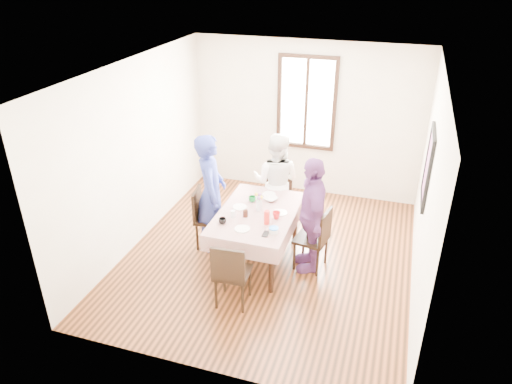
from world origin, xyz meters
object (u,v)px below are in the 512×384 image
chair_near (233,272)px  person_left (210,193)px  person_far (276,182)px  chair_left (210,218)px  person_right (311,215)px  chair_far (276,200)px  chair_right (311,239)px  dining_table (257,236)px

chair_near → person_left: person_left is taller
chair_near → person_far: size_ratio=0.58×
chair_left → person_right: bearing=77.0°
chair_near → person_far: (-0.00, 1.97, 0.33)m
chair_far → person_far: person_far is taller
chair_right → chair_near: size_ratio=1.00×
chair_right → person_far: size_ratio=0.58×
chair_left → person_left: person_left is taller
person_right → person_far: bearing=-160.8°
chair_left → person_far: person_far is taller
person_far → chair_near: bearing=91.1°
person_left → chair_near: bearing=-167.6°
person_far → chair_left: bearing=48.9°
dining_table → chair_near: 1.00m
chair_far → chair_near: same height
dining_table → person_far: size_ratio=0.93×
chair_far → chair_right: bearing=128.2°
chair_left → person_right: (1.51, -0.09, 0.37)m
chair_right → person_far: 1.25m
chair_right → person_left: size_ratio=0.52×
chair_far → person_far: (-0.00, -0.02, 0.33)m
chair_left → chair_far: 1.15m
chair_far → person_left: bearing=48.6°
dining_table → chair_left: size_ratio=1.59×
chair_left → person_right: 1.55m
chair_left → person_left: 0.43m
chair_far → person_right: size_ratio=0.55×
person_left → person_right: bearing=-114.3°
chair_near → person_far: 2.00m
dining_table → person_right: size_ratio=0.88×
chair_right → chair_far: 1.22m
chair_right → chair_near: same height
chair_near → chair_right: bearing=50.4°
dining_table → chair_far: size_ratio=1.59×
chair_left → person_far: (0.76, 0.84, 0.33)m
chair_left → person_left: size_ratio=0.52×
chair_far → person_left: (-0.74, -0.86, 0.43)m
person_far → person_right: person_right is taller
chair_near → person_left: (-0.74, 1.13, 0.43)m
chair_far → person_right: (0.74, -0.95, 0.37)m
chair_left → chair_far: same height
chair_right → person_far: bearing=48.6°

